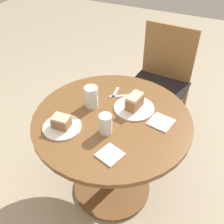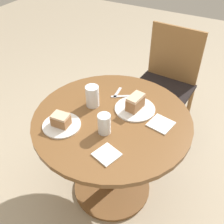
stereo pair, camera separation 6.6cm
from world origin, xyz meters
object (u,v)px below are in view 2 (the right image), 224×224
at_px(cake_slice_far, 61,120).
at_px(glass_water, 92,97).
at_px(chair, 166,81).
at_px(plate_far, 62,125).
at_px(cake_slice_near, 135,102).
at_px(glass_lemonade, 104,125).
at_px(plate_near, 135,109).

relative_size(cake_slice_far, glass_water, 0.74).
bearing_deg(chair, plate_far, -101.14).
bearing_deg(chair, cake_slice_near, -84.20).
bearing_deg(glass_lemonade, chair, 87.55).
bearing_deg(glass_water, plate_near, 18.77).
distance_m(chair, glass_water, 0.88).
bearing_deg(cake_slice_far, chair, 75.06).
relative_size(chair, glass_water, 6.80).
bearing_deg(plate_far, glass_lemonade, 17.25).
distance_m(chair, glass_lemonade, 1.02).
xyz_separation_m(cake_slice_near, glass_lemonade, (-0.07, -0.26, -0.00)).
xyz_separation_m(cake_slice_near, glass_water, (-0.25, -0.09, 0.00)).
height_order(plate_near, cake_slice_far, cake_slice_far).
relative_size(plate_far, cake_slice_near, 1.74).
bearing_deg(glass_water, cake_slice_near, 18.77).
distance_m(cake_slice_far, glass_lemonade, 0.25).
xyz_separation_m(plate_near, glass_water, (-0.25, -0.09, 0.05)).
distance_m(plate_near, cake_slice_far, 0.46).
relative_size(chair, plate_far, 4.22).
distance_m(plate_near, plate_far, 0.46).
bearing_deg(plate_far, chair, 75.06).
distance_m(plate_far, glass_water, 0.26).
height_order(plate_far, glass_lemonade, glass_lemonade).
bearing_deg(cake_slice_near, plate_near, 0.00).
relative_size(plate_far, glass_water, 1.61).
xyz_separation_m(chair, plate_far, (-0.28, -1.06, 0.22)).
height_order(cake_slice_near, glass_lemonade, glass_lemonade).
bearing_deg(chair, plate_near, -84.20).
relative_size(plate_near, cake_slice_near, 1.97).
bearing_deg(cake_slice_far, glass_water, 77.55).
relative_size(chair, plate_near, 3.72).
bearing_deg(glass_lemonade, plate_near, 75.62).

